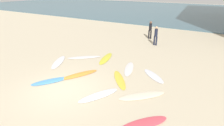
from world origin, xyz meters
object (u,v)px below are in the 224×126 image
(surfboard_3, at_px, (50,81))
(surfboard_10, at_px, (120,80))
(surfboard_0, at_px, (129,69))
(surfboard_1, at_px, (99,95))
(beachgoer_near, at_px, (156,35))
(surfboard_4, at_px, (142,96))
(surfboard_6, at_px, (58,62))
(surfboard_9, at_px, (153,76))
(surfboard_5, at_px, (80,75))
(surfboard_8, at_px, (84,57))
(surfboard_7, at_px, (143,124))
(beachgoer_mid, at_px, (150,29))
(surfboard_2, at_px, (106,58))

(surfboard_3, bearing_deg, surfboard_10, -113.66)
(surfboard_0, bearing_deg, surfboard_3, 32.27)
(surfboard_1, xyz_separation_m, beachgoer_near, (-0.44, 9.60, 0.92))
(surfboard_4, relative_size, surfboard_6, 0.98)
(surfboard_1, relative_size, surfboard_9, 1.09)
(beachgoer_near, bearing_deg, surfboard_4, 106.93)
(surfboard_9, xyz_separation_m, beachgoer_near, (-2.01, 6.16, 0.93))
(surfboard_5, relative_size, beachgoer_near, 1.36)
(surfboard_8, xyz_separation_m, beachgoer_near, (3.48, 5.89, 0.92))
(surfboard_7, distance_m, beachgoer_mid, 12.99)
(surfboard_9, height_order, beachgoer_near, beachgoer_near)
(surfboard_2, distance_m, surfboard_9, 4.09)
(surfboard_3, bearing_deg, beachgoer_near, -73.39)
(surfboard_0, xyz_separation_m, surfboard_5, (-2.18, -2.32, 0.00))
(surfboard_9, bearing_deg, surfboard_5, 159.19)
(surfboard_5, bearing_deg, surfboard_10, -137.76)
(surfboard_1, bearing_deg, surfboard_6, 2.33)
(beachgoer_mid, bearing_deg, surfboard_0, -96.96)
(surfboard_7, height_order, surfboard_9, surfboard_7)
(surfboard_7, bearing_deg, surfboard_9, -38.27)
(surfboard_9, relative_size, surfboard_10, 0.84)
(surfboard_10, xyz_separation_m, beachgoer_mid, (-1.72, 9.50, 0.97))
(surfboard_6, bearing_deg, beachgoer_near, -149.38)
(surfboard_5, xyz_separation_m, surfboard_6, (-2.60, 0.78, -0.01))
(surfboard_6, bearing_deg, surfboard_2, -165.87)
(surfboard_0, height_order, surfboard_7, surfboard_0)
(surfboard_1, bearing_deg, surfboard_0, -62.89)
(surfboard_0, relative_size, surfboard_4, 0.94)
(surfboard_7, relative_size, surfboard_8, 0.84)
(surfboard_4, bearing_deg, surfboard_1, -105.90)
(surfboard_7, bearing_deg, surfboard_2, -7.87)
(surfboard_2, bearing_deg, surfboard_1, -76.09)
(surfboard_3, xyz_separation_m, surfboard_9, (4.75, 3.66, -0.01))
(surfboard_2, height_order, surfboard_3, surfboard_3)
(surfboard_4, bearing_deg, beachgoer_near, 148.55)
(surfboard_9, distance_m, beachgoer_near, 6.54)
(surfboard_10, bearing_deg, surfboard_4, 112.69)
(surfboard_3, relative_size, surfboard_7, 0.96)
(surfboard_1, bearing_deg, surfboard_10, -66.90)
(surfboard_6, bearing_deg, surfboard_7, 130.82)
(surfboard_6, xyz_separation_m, surfboard_10, (4.97, -0.08, -0.00))
(surfboard_8, distance_m, surfboard_10, 4.35)
(surfboard_0, relative_size, surfboard_1, 1.03)
(surfboard_4, height_order, surfboard_8, surfboard_8)
(surfboard_7, bearing_deg, surfboard_3, 32.34)
(surfboard_0, xyz_separation_m, surfboard_3, (-3.06, -3.81, 0.00))
(surfboard_2, height_order, beachgoer_near, beachgoer_near)
(surfboard_8, bearing_deg, beachgoer_mid, 123.08)
(surfboard_6, xyz_separation_m, beachgoer_near, (4.46, 7.54, 0.93))
(surfboard_1, relative_size, surfboard_10, 0.92)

